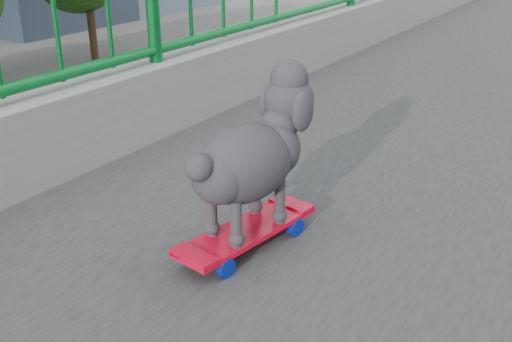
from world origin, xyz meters
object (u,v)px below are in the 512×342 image
object	(u,v)px
car_3	(89,128)
car_5	(322,202)
skateboard	(247,233)
poodle	(253,153)

from	to	relation	value
car_3	car_5	xyz separation A→B (m)	(9.60, -0.63, -0.15)
skateboard	car_5	distance (m)	14.67
poodle	car_3	size ratio (longest dim) A/B	0.09
car_5	poodle	bearing A→B (deg)	-65.35
poodle	car_3	bearing A→B (deg)	149.33
poodle	car_3	distance (m)	20.70
skateboard	car_3	distance (m)	20.64
car_3	skateboard	bearing A→B (deg)	140.08
skateboard	poodle	size ratio (longest dim) A/B	0.98
poodle	car_5	xyz separation A→B (m)	(-5.50, 11.98, -6.63)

